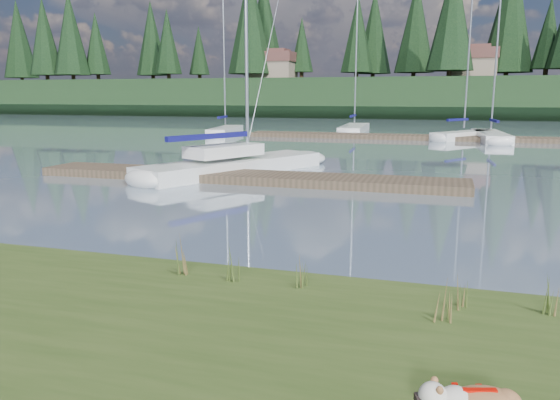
% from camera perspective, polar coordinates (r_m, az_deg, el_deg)
% --- Properties ---
extents(ground, '(200.00, 200.00, 0.00)m').
position_cam_1_polar(ground, '(39.78, 12.49, 6.24)').
color(ground, '#7A8EA1').
rests_on(ground, ground).
extents(ridge, '(200.00, 20.00, 5.00)m').
position_cam_1_polar(ridge, '(82.59, 14.99, 10.21)').
color(ridge, black).
rests_on(ridge, ground).
extents(sailboat_main, '(5.97, 9.55, 13.87)m').
position_cam_1_polar(sailboat_main, '(22.46, -3.52, 4.05)').
color(sailboat_main, white).
rests_on(sailboat_main, ground).
extents(dock_near, '(16.00, 2.00, 0.30)m').
position_cam_1_polar(dock_near, '(20.05, -3.92, 2.43)').
color(dock_near, '#4C3D2C').
rests_on(dock_near, ground).
extents(dock_far, '(26.00, 2.20, 0.30)m').
position_cam_1_polar(dock_far, '(39.66, 15.39, 6.31)').
color(dock_far, '#4C3D2C').
rests_on(dock_far, ground).
extents(sailboat_bg_0, '(2.60, 7.58, 10.86)m').
position_cam_1_polar(sailboat_bg_0, '(44.12, -5.52, 7.31)').
color(sailboat_bg_0, white).
rests_on(sailboat_bg_0, ground).
extents(sailboat_bg_1, '(2.18, 9.10, 13.35)m').
position_cam_1_polar(sailboat_bg_1, '(47.23, 7.88, 7.50)').
color(sailboat_bg_1, white).
rests_on(sailboat_bg_1, ground).
extents(sailboat_bg_2, '(4.99, 6.44, 10.45)m').
position_cam_1_polar(sailboat_bg_2, '(41.13, 19.08, 6.51)').
color(sailboat_bg_2, white).
rests_on(sailboat_bg_2, ground).
extents(sailboat_bg_3, '(2.37, 8.60, 12.41)m').
position_cam_1_polar(sailboat_bg_3, '(41.03, 20.98, 6.36)').
color(sailboat_bg_3, white).
rests_on(sailboat_bg_3, ground).
extents(weed_0, '(0.17, 0.14, 0.68)m').
position_cam_1_polar(weed_0, '(8.28, -4.61, -6.57)').
color(weed_0, '#475B23').
rests_on(weed_0, bank).
extents(weed_1, '(0.17, 0.14, 0.54)m').
position_cam_1_polar(weed_1, '(8.02, 2.42, -7.57)').
color(weed_1, '#475B23').
rests_on(weed_1, bank).
extents(weed_2, '(0.17, 0.14, 0.60)m').
position_cam_1_polar(weed_2, '(7.18, 16.81, -10.13)').
color(weed_2, '#475B23').
rests_on(weed_2, bank).
extents(weed_3, '(0.17, 0.14, 0.64)m').
position_cam_1_polar(weed_3, '(8.70, -10.28, -5.95)').
color(weed_3, '#475B23').
rests_on(weed_3, bank).
extents(weed_4, '(0.17, 0.14, 0.48)m').
position_cam_1_polar(weed_4, '(7.64, 18.57, -9.32)').
color(weed_4, '#475B23').
rests_on(weed_4, bank).
extents(weed_5, '(0.17, 0.14, 0.57)m').
position_cam_1_polar(weed_5, '(7.82, 26.71, -9.19)').
color(weed_5, '#475B23').
rests_on(weed_5, bank).
extents(mud_lip, '(60.00, 0.50, 0.14)m').
position_cam_1_polar(mud_lip, '(9.04, -3.97, -8.82)').
color(mud_lip, '#33281C').
rests_on(mud_lip, ground).
extents(conifer_0, '(5.72, 5.72, 14.15)m').
position_cam_1_polar(conifer_0, '(96.53, -21.06, 15.96)').
color(conifer_0, '#382619').
rests_on(conifer_0, ridge).
extents(conifer_1, '(4.40, 4.40, 11.30)m').
position_cam_1_polar(conifer_1, '(91.68, -11.67, 15.89)').
color(conifer_1, '#382619').
rests_on(conifer_1, ridge).
extents(conifer_2, '(6.60, 6.60, 16.05)m').
position_cam_1_polar(conifer_2, '(83.11, -3.16, 18.19)').
color(conifer_2, '#382619').
rests_on(conifer_2, ridge).
extents(conifer_3, '(4.84, 4.84, 12.25)m').
position_cam_1_polar(conifer_3, '(83.02, 8.08, 16.86)').
color(conifer_3, '#382619').
rests_on(conifer_3, ridge).
extents(conifer_4, '(6.16, 6.16, 15.10)m').
position_cam_1_polar(conifer_4, '(76.19, 17.57, 18.03)').
color(conifer_4, '#382619').
rests_on(conifer_4, ridge).
extents(conifer_5, '(3.96, 3.96, 10.35)m').
position_cam_1_polar(conifer_5, '(80.80, 26.29, 15.38)').
color(conifer_5, '#382619').
rests_on(conifer_5, ridge).
extents(house_0, '(6.30, 5.30, 4.65)m').
position_cam_1_polar(house_0, '(83.49, -0.64, 13.88)').
color(house_0, gray).
rests_on(house_0, ridge).
extents(house_1, '(6.30, 5.30, 4.65)m').
position_cam_1_polar(house_1, '(80.70, 19.48, 13.37)').
color(house_1, gray).
rests_on(house_1, ridge).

